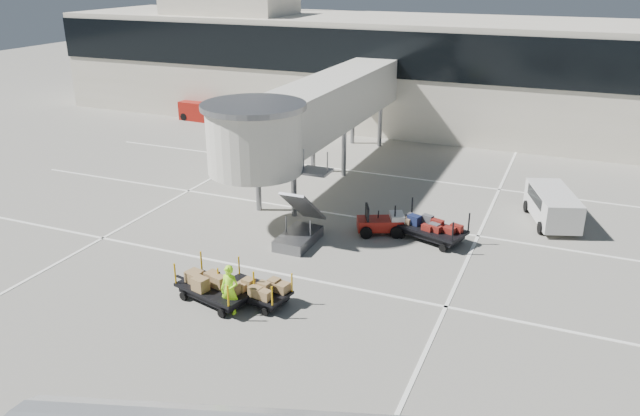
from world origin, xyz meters
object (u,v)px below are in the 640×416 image
at_px(suitcase_cart, 430,228).
at_px(box_cart_far, 216,289).
at_px(box_cart_near, 257,290).
at_px(minivan, 552,204).
at_px(ground_worker, 230,290).
at_px(belt_loader, 203,111).
at_px(baggage_tug, 381,223).

xyz_separation_m(suitcase_cart, box_cart_far, (-5.99, -8.73, -0.01)).
distance_m(box_cart_near, minivan, 15.79).
xyz_separation_m(ground_worker, belt_loader, (-17.34, 25.22, -0.20)).
bearing_deg(belt_loader, baggage_tug, -35.10).
height_order(baggage_tug, box_cart_near, baggage_tug).
height_order(baggage_tug, ground_worker, ground_worker).
bearing_deg(ground_worker, box_cart_near, 59.63).
height_order(ground_worker, belt_loader, belt_loader).
bearing_deg(ground_worker, box_cart_far, 151.44).
xyz_separation_m(baggage_tug, box_cart_far, (-3.71, -8.56, 0.05)).
height_order(box_cart_near, minivan, minivan).
height_order(box_cart_near, ground_worker, ground_worker).
height_order(box_cart_far, ground_worker, ground_worker).
distance_m(baggage_tug, suitcase_cart, 2.29).
xyz_separation_m(suitcase_cart, ground_worker, (-5.13, -9.16, 0.37)).
xyz_separation_m(baggage_tug, minivan, (7.24, 4.58, 0.45)).
xyz_separation_m(box_cart_near, ground_worker, (-0.54, -1.00, 0.41)).
bearing_deg(minivan, suitcase_cart, -157.09).
relative_size(box_cart_near, ground_worker, 1.78).
bearing_deg(box_cart_far, baggage_tug, 81.15).
bearing_deg(baggage_tug, minivan, 7.51).
bearing_deg(minivan, belt_loader, 138.22).
height_order(baggage_tug, belt_loader, belt_loader).
xyz_separation_m(box_cart_near, box_cart_far, (-1.40, -0.57, 0.03)).
xyz_separation_m(suitcase_cart, box_cart_near, (-4.59, -8.15, -0.04)).
height_order(suitcase_cart, box_cart_far, suitcase_cart).
xyz_separation_m(suitcase_cart, belt_loader, (-22.48, 16.06, 0.18)).
height_order(box_cart_near, belt_loader, belt_loader).
xyz_separation_m(box_cart_far, belt_loader, (-16.48, 24.79, 0.18)).
distance_m(box_cart_far, ground_worker, 1.03).
distance_m(suitcase_cart, ground_worker, 10.51).
distance_m(baggage_tug, minivan, 8.58).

